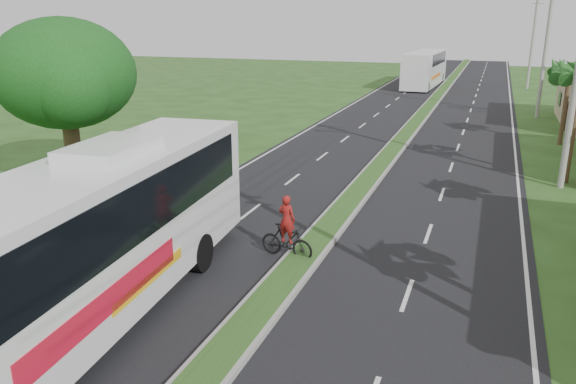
% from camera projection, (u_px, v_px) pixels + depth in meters
% --- Properties ---
extents(ground, '(180.00, 180.00, 0.00)m').
position_uv_depth(ground, '(213.00, 370.00, 12.40)').
color(ground, '#294318').
rests_on(ground, ground).
extents(road_asphalt, '(14.00, 160.00, 0.02)m').
position_uv_depth(road_asphalt, '(384.00, 162.00, 30.33)').
color(road_asphalt, black).
rests_on(road_asphalt, ground).
extents(median_strip, '(1.20, 160.00, 0.18)m').
position_uv_depth(median_strip, '(384.00, 160.00, 30.31)').
color(median_strip, gray).
rests_on(median_strip, ground).
extents(lane_edge_left, '(0.12, 160.00, 0.01)m').
position_uv_depth(lane_edge_left, '(269.00, 152.00, 32.54)').
color(lane_edge_left, silver).
rests_on(lane_edge_left, ground).
extents(lane_edge_right, '(0.12, 160.00, 0.01)m').
position_uv_depth(lane_edge_right, '(517.00, 173.00, 28.14)').
color(lane_edge_right, silver).
rests_on(lane_edge_right, ground).
extents(palm_verge_d, '(2.40, 2.40, 5.25)m').
position_uv_depth(palm_verge_d, '(570.00, 69.00, 33.10)').
color(palm_verge_d, '#473321').
rests_on(palm_verge_d, ground).
extents(shade_tree, '(6.30, 6.00, 7.54)m').
position_uv_depth(shade_tree, '(63.00, 77.00, 23.87)').
color(shade_tree, '#473321').
rests_on(shade_tree, ground).
extents(utility_pole_c, '(1.60, 0.28, 11.00)m').
position_uv_depth(utility_pole_c, '(546.00, 43.00, 42.00)').
color(utility_pole_c, gray).
rests_on(utility_pole_c, ground).
extents(utility_pole_d, '(1.60, 0.28, 10.50)m').
position_uv_depth(utility_pole_d, '(533.00, 38.00, 60.01)').
color(utility_pole_d, gray).
rests_on(utility_pole_d, ground).
extents(coach_bus_main, '(4.02, 13.89, 4.43)m').
position_uv_depth(coach_bus_main, '(88.00, 234.00, 13.61)').
color(coach_bus_main, silver).
rests_on(coach_bus_main, ground).
extents(coach_bus_far, '(3.43, 13.32, 3.85)m').
position_uv_depth(coach_bus_far, '(425.00, 67.00, 63.04)').
color(coach_bus_far, white).
rests_on(coach_bus_far, ground).
extents(motorcyclist, '(1.94, 0.84, 2.13)m').
position_uv_depth(motorcyclist, '(287.00, 236.00, 18.00)').
color(motorcyclist, black).
rests_on(motorcyclist, ground).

